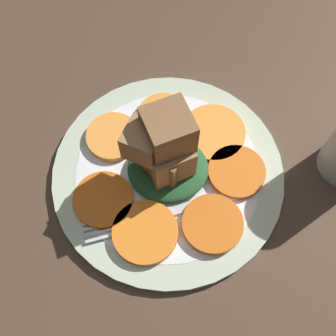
{
  "coord_description": "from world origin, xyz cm",
  "views": [
    {
      "loc": [
        0.55,
        -20.11,
        47.59
      ],
      "look_at": [
        0.0,
        0.0,
        4.1
      ],
      "focal_mm": 45.0,
      "sensor_mm": 36.0,
      "label": 1
    }
  ],
  "objects": [
    {
      "name": "carrot_slice_1",
      "position": [
        7.89,
        0.16,
        3.51
      ],
      "size": [
        6.63,
        6.63,
        0.83
      ],
      "primitive_type": "cylinder",
      "color": "orange",
      "rests_on": "plate"
    },
    {
      "name": "center_pile",
      "position": [
        -0.32,
        0.05,
        7.44
      ],
      "size": [
        9.48,
        8.35,
        10.9
      ],
      "color": "#235128",
      "rests_on": "plate"
    },
    {
      "name": "carrot_slice_2",
      "position": [
        5.31,
        5.08,
        3.51
      ],
      "size": [
        7.67,
        7.67,
        0.83
      ],
      "primitive_type": "cylinder",
      "color": "orange",
      "rests_on": "plate"
    },
    {
      "name": "plate",
      "position": [
        0.0,
        0.0,
        2.52
      ],
      "size": [
        26.98,
        26.98,
        1.05
      ],
      "color": "beige",
      "rests_on": "table_slab"
    },
    {
      "name": "carrot_slice_0",
      "position": [
        5.02,
        -6.29,
        3.51
      ],
      "size": [
        6.74,
        6.74,
        0.83
      ],
      "primitive_type": "cylinder",
      "color": "orange",
      "rests_on": "plate"
    },
    {
      "name": "carrot_slice_3",
      "position": [
        -0.73,
        7.13,
        3.51
      ],
      "size": [
        6.59,
        6.59,
        0.83
      ],
      "primitive_type": "cylinder",
      "color": "orange",
      "rests_on": "plate"
    },
    {
      "name": "carrot_slice_6",
      "position": [
        -2.26,
        -7.44,
        3.51
      ],
      "size": [
        7.18,
        7.18,
        0.83
      ],
      "primitive_type": "cylinder",
      "color": "orange",
      "rests_on": "plate"
    },
    {
      "name": "carrot_slice_4",
      "position": [
        -6.71,
        4.24,
        3.51
      ],
      "size": [
        6.39,
        6.39,
        0.83
      ],
      "primitive_type": "cylinder",
      "color": "#F99439",
      "rests_on": "plate"
    },
    {
      "name": "fork",
      "position": [
        -0.35,
        -5.16,
        3.3
      ],
      "size": [
        18.59,
        7.0,
        0.4
      ],
      "rotation": [
        0.0,
        0.0,
        0.29
      ],
      "color": "silver",
      "rests_on": "plate"
    },
    {
      "name": "table_slab",
      "position": [
        0.0,
        0.0,
        1.0
      ],
      "size": [
        120.0,
        120.0,
        2.0
      ],
      "primitive_type": "cube",
      "color": "#4C3828",
      "rests_on": "ground"
    },
    {
      "name": "carrot_slice_5",
      "position": [
        -7.14,
        -3.85,
        3.51
      ],
      "size": [
        6.69,
        6.69,
        0.83
      ],
      "primitive_type": "cylinder",
      "color": "orange",
      "rests_on": "plate"
    }
  ]
}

